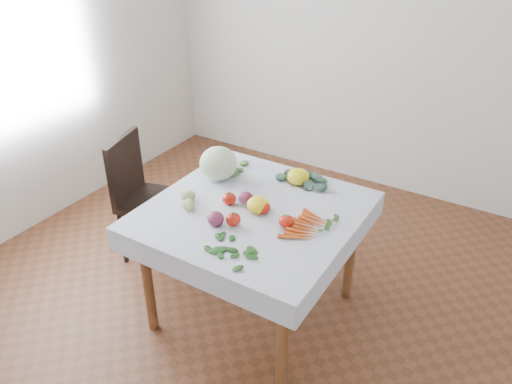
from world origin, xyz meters
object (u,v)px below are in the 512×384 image
(cabbage, at_px, (218,163))
(carrot_bunch, at_px, (307,227))
(heirloom_back, at_px, (298,176))
(chair, at_px, (141,190))
(table, at_px, (253,224))

(cabbage, relative_size, carrot_bunch, 0.73)
(heirloom_back, bearing_deg, carrot_bunch, -57.21)
(carrot_bunch, bearing_deg, cabbage, 163.31)
(carrot_bunch, bearing_deg, chair, 173.41)
(table, bearing_deg, cabbage, 152.47)
(chair, relative_size, carrot_bunch, 2.83)
(cabbage, distance_m, heirloom_back, 0.49)
(cabbage, height_order, carrot_bunch, cabbage)
(table, height_order, heirloom_back, heirloom_back)
(table, height_order, chair, chair)
(chair, relative_size, heirloom_back, 6.49)
(table, height_order, carrot_bunch, carrot_bunch)
(cabbage, bearing_deg, heirloom_back, 23.66)
(chair, xyz_separation_m, carrot_bunch, (1.34, -0.15, 0.26))
(chair, bearing_deg, cabbage, 5.24)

